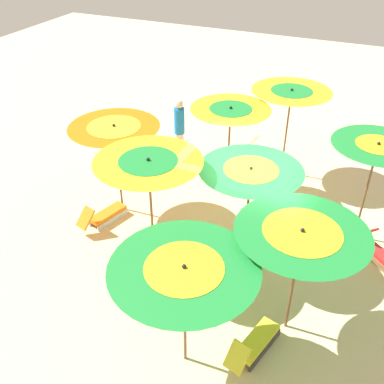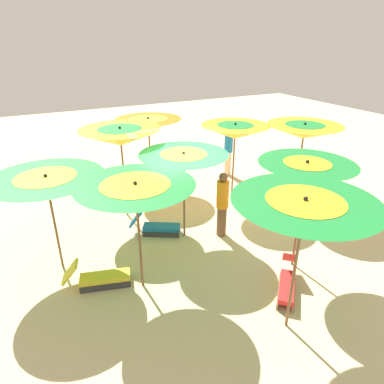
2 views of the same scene
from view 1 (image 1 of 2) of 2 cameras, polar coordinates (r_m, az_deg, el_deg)
ground at (r=10.27m, az=6.64°, el=-6.95°), size 35.52×35.52×0.04m
beach_umbrella_1 at (r=9.97m, az=22.53°, el=4.57°), size 1.90×1.90×2.47m
beach_umbrella_2 at (r=12.05m, az=12.55°, el=11.74°), size 2.07×2.07×2.50m
beach_umbrella_3 at (r=7.33m, az=13.79°, el=-5.89°), size 2.18×2.18×2.32m
beach_umbrella_4 at (r=8.87m, az=7.48°, el=1.82°), size 2.09×2.09×2.25m
beach_umbrella_5 at (r=10.96m, az=4.93°, el=9.67°), size 1.95×1.95×2.43m
beach_umbrella_6 at (r=6.69m, az=-1.01°, el=-10.64°), size 2.28×2.28×2.20m
beach_umbrella_7 at (r=8.50m, az=-5.56°, el=2.80°), size 2.10×2.10×2.56m
beach_umbrella_8 at (r=10.33m, az=-9.90°, el=7.51°), size 2.09×2.09×2.36m
lounger_0 at (r=8.19m, az=7.99°, el=-18.70°), size 1.37×0.69×0.63m
lounger_1 at (r=10.48m, az=23.16°, el=-7.46°), size 1.14×1.18×0.63m
lounger_2 at (r=13.45m, az=9.19°, el=4.85°), size 0.85×1.20×0.65m
lounger_3 at (r=9.59m, az=3.34°, el=-8.39°), size 1.28×0.96×0.68m
lounger_4 at (r=10.95m, az=-11.18°, el=-2.90°), size 1.36×0.69×0.63m
beachgoer_0 at (r=10.10m, az=10.59°, el=-1.56°), size 0.30×0.30×1.70m
beachgoer_1 at (r=12.95m, az=-1.63°, el=8.07°), size 0.30×0.30×1.88m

